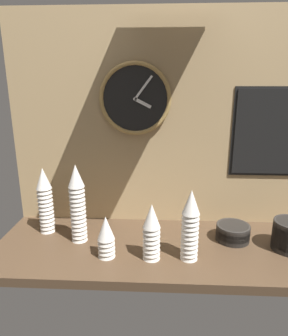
{
  "coord_description": "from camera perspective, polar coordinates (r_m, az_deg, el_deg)",
  "views": [
    {
      "loc": [
        -0.06,
        -1.23,
        0.72
      ],
      "look_at": [
        -0.12,
        0.04,
        0.35
      ],
      "focal_mm": 32.0,
      "sensor_mm": 36.0,
      "label": 1
    }
  ],
  "objects": [
    {
      "name": "cup_stack_center_right",
      "position": [
        1.26,
        8.8,
        -10.71
      ],
      "size": [
        0.07,
        0.07,
        0.31
      ],
      "color": "white",
      "rests_on": "ground_plane"
    },
    {
      "name": "ground_plane",
      "position": [
        1.43,
        5.0,
        -14.96
      ],
      "size": [
        1.6,
        0.56,
        0.04
      ],
      "primitive_type": "cube",
      "color": "#4C3826"
    },
    {
      "name": "cup_stack_left",
      "position": [
        1.4,
        -12.55,
        -6.65
      ],
      "size": [
        0.07,
        0.07,
        0.37
      ],
      "color": "white",
      "rests_on": "ground_plane"
    },
    {
      "name": "wall_tiled_back",
      "position": [
        1.5,
        5.18,
        8.71
      ],
      "size": [
        1.6,
        0.03,
        1.05
      ],
      "color": "tan",
      "rests_on": "ground_plane"
    },
    {
      "name": "cup_stack_far_left",
      "position": [
        1.53,
        -18.3,
        -5.88
      ],
      "size": [
        0.07,
        0.07,
        0.33
      ],
      "color": "white",
      "rests_on": "ground_plane"
    },
    {
      "name": "cup_stack_center_left",
      "position": [
        1.29,
        -7.23,
        -12.86
      ],
      "size": [
        0.07,
        0.07,
        0.18
      ],
      "color": "white",
      "rests_on": "ground_plane"
    },
    {
      "name": "cup_stack_center",
      "position": [
        1.26,
        1.45,
        -12.05
      ],
      "size": [
        0.07,
        0.07,
        0.25
      ],
      "color": "white",
      "rests_on": "ground_plane"
    },
    {
      "name": "menu_board",
      "position": [
        1.59,
        23.76,
        6.19
      ],
      "size": [
        0.42,
        0.01,
        0.43
      ],
      "color": "black"
    },
    {
      "name": "bowl_stack_right",
      "position": [
        1.49,
        16.58,
        -11.56
      ],
      "size": [
        0.16,
        0.16,
        0.08
      ],
      "color": "black",
      "rests_on": "ground_plane"
    },
    {
      "name": "wall_clock",
      "position": [
        1.47,
        -1.69,
        13.02
      ],
      "size": [
        0.35,
        0.03,
        0.35
      ],
      "color": "black"
    }
  ]
}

